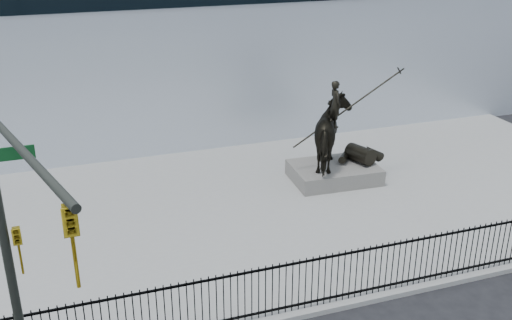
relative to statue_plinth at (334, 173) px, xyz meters
name	(u,v)px	position (x,y,z in m)	size (l,w,h in m)	color
plaza	(248,212)	(-3.90, -1.29, -0.37)	(30.00, 12.00, 0.15)	gray
building	(166,22)	(-3.90, 11.71, 4.05)	(44.00, 14.00, 9.00)	silver
picket_fence	(319,280)	(-3.90, -7.04, 0.45)	(22.10, 0.10, 1.50)	black
statue_plinth	(334,173)	(0.00, 0.00, 0.00)	(3.19, 2.20, 0.60)	#5E5B56
equestrian_statue	(338,134)	(0.06, 0.00, 1.55)	(4.09, 2.63, 3.47)	black
traffic_signal_left	(18,258)	(-10.65, -8.91, 3.58)	(1.52, 4.84, 7.00)	#242722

